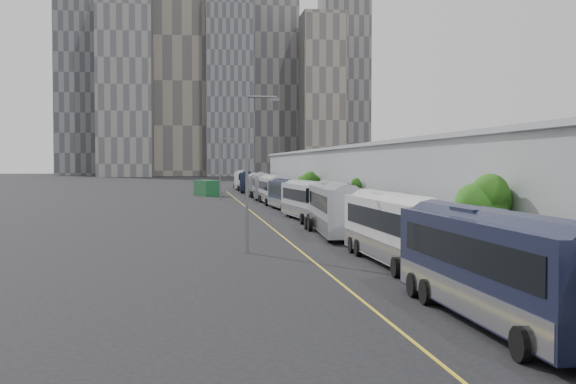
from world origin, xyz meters
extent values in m
cube|color=gray|center=(9.00, 55.00, 0.06)|extent=(10.00, 170.00, 0.12)
cube|color=gold|center=(-1.50, 55.00, 0.01)|extent=(0.12, 160.00, 0.02)
cube|color=gray|center=(13.00, 55.00, 3.40)|extent=(12.00, 160.00, 6.80)
cube|color=gray|center=(13.00, 55.00, 5.85)|extent=(12.45, 160.40, 2.57)
cube|color=gray|center=(7.10, 55.00, 7.00)|extent=(0.30, 160.00, 0.40)
cube|color=slate|center=(-35.00, 300.00, 47.50)|extent=(22.00, 22.00, 95.00)
cube|color=gray|center=(-12.00, 320.00, 60.00)|extent=(26.00, 24.00, 120.00)
cube|color=slate|center=(8.00, 310.00, 40.00)|extent=(20.00, 20.00, 80.00)
cube|color=slate|center=(28.00, 330.00, 52.50)|extent=(24.00, 24.00, 105.00)
cube|color=gray|center=(48.00, 305.00, 35.00)|extent=(18.00, 18.00, 70.00)
cube|color=slate|center=(-55.00, 340.00, 55.00)|extent=(28.00, 26.00, 110.00)
cube|color=slate|center=(65.00, 340.00, 45.00)|extent=(22.00, 22.00, 90.00)
cube|color=black|center=(2.00, 19.07, 1.92)|extent=(2.73, 12.99, 3.14)
cube|color=black|center=(2.00, 18.87, 2.48)|extent=(2.77, 11.43, 1.07)
cube|color=silver|center=(2.00, 19.07, 0.91)|extent=(2.77, 12.73, 1.00)
cube|color=black|center=(2.00, 20.56, 3.64)|extent=(1.32, 2.21, 0.30)
cube|color=silver|center=(2.69, 33.47, 1.90)|extent=(2.78, 12.86, 3.11)
cube|color=black|center=(2.69, 33.28, 2.46)|extent=(2.82, 11.32, 1.06)
cube|color=silver|center=(2.69, 33.47, 0.90)|extent=(2.82, 12.61, 0.99)
cube|color=silver|center=(2.69, 34.95, 3.60)|extent=(1.32, 2.19, 0.30)
cube|color=gray|center=(2.51, 48.84, 2.00)|extent=(3.59, 13.62, 3.26)
cube|color=black|center=(2.51, 48.63, 2.58)|extent=(3.54, 12.01, 1.11)
cube|color=silver|center=(2.51, 48.84, 0.95)|extent=(3.61, 13.36, 1.04)
cube|color=gray|center=(2.51, 50.40, 3.78)|extent=(1.50, 2.37, 0.31)
cube|color=#ADB0B7|center=(2.79, 63.35, 1.87)|extent=(3.54, 12.81, 3.07)
cube|color=black|center=(2.79, 63.16, 2.42)|extent=(3.47, 11.30, 1.04)
cube|color=silver|center=(2.79, 63.35, 0.89)|extent=(3.56, 12.56, 0.98)
cube|color=#ADB0B7|center=(2.79, 64.81, 3.55)|extent=(1.43, 2.24, 0.29)
cube|color=black|center=(2.80, 77.70, 1.80)|extent=(3.29, 12.27, 2.94)
cube|color=black|center=(2.80, 77.52, 2.32)|extent=(3.24, 10.82, 1.00)
cube|color=silver|center=(2.80, 77.70, 0.86)|extent=(3.31, 12.03, 0.94)
cube|color=black|center=(2.80, 79.10, 3.41)|extent=(1.36, 2.13, 0.28)
cube|color=silver|center=(2.54, 91.47, 1.92)|extent=(2.63, 12.97, 3.14)
cube|color=black|center=(2.54, 91.27, 2.48)|extent=(2.68, 11.41, 1.07)
cube|color=silver|center=(2.54, 91.47, 0.91)|extent=(2.67, 12.71, 1.00)
cube|color=silver|center=(2.54, 92.97, 3.64)|extent=(1.30, 2.20, 0.30)
cube|color=gray|center=(2.47, 104.66, 2.01)|extent=(3.37, 13.66, 3.28)
cube|color=black|center=(2.47, 104.45, 2.60)|extent=(3.35, 12.04, 1.12)
cube|color=silver|center=(2.47, 104.66, 0.96)|extent=(3.40, 13.39, 1.05)
cube|color=gray|center=(2.47, 106.23, 3.80)|extent=(1.47, 2.36, 0.31)
cube|color=gray|center=(2.49, 117.34, 1.88)|extent=(3.15, 12.80, 3.08)
cube|color=black|center=(2.49, 117.14, 2.43)|extent=(3.13, 11.28, 1.05)
cube|color=silver|center=(2.49, 117.34, 0.90)|extent=(3.17, 12.55, 0.98)
cube|color=gray|center=(2.49, 118.80, 3.56)|extent=(1.37, 2.21, 0.29)
cube|color=black|center=(2.22, 132.09, 2.00)|extent=(3.58, 13.69, 3.28)
cube|color=black|center=(2.22, 131.88, 2.60)|extent=(3.53, 12.07, 1.12)
cube|color=silver|center=(2.22, 132.09, 0.95)|extent=(3.60, 13.42, 1.05)
cube|color=black|center=(2.22, 133.65, 3.80)|extent=(1.50, 2.37, 0.31)
cube|color=silver|center=(2.31, 147.67, 1.97)|extent=(3.91, 13.49, 3.22)
cube|color=black|center=(2.31, 147.47, 2.55)|extent=(3.82, 11.91, 1.10)
cube|color=silver|center=(2.31, 147.67, 0.94)|extent=(3.93, 13.23, 1.03)
cube|color=silver|center=(2.31, 149.21, 3.73)|extent=(1.54, 2.37, 0.31)
cylinder|color=black|center=(5.53, 28.72, 1.70)|extent=(0.18, 0.18, 3.39)
sphere|color=#215B14|center=(5.53, 28.72, 3.49)|extent=(2.53, 2.53, 2.53)
cylinder|color=black|center=(6.18, 59.26, 1.51)|extent=(0.18, 0.18, 3.01)
sphere|color=#215B14|center=(6.18, 59.26, 2.95)|extent=(1.24, 1.24, 1.24)
cylinder|color=black|center=(5.55, 80.89, 1.46)|extent=(0.18, 0.18, 2.92)
sphere|color=#215B14|center=(5.55, 80.89, 3.06)|extent=(2.51, 2.51, 2.51)
cylinder|color=#59595E|center=(-4.82, 39.09, 4.72)|extent=(0.18, 0.18, 9.44)
cylinder|color=#59595E|center=(-3.92, 39.09, 9.34)|extent=(1.80, 0.14, 0.14)
cube|color=#59595E|center=(-3.12, 39.09, 9.19)|extent=(0.50, 0.22, 0.18)
cylinder|color=#59595E|center=(-3.99, 101.73, 4.54)|extent=(0.18, 0.18, 9.08)
cylinder|color=#59595E|center=(-3.09, 101.73, 8.98)|extent=(1.80, 0.14, 0.14)
cube|color=#59595E|center=(-2.29, 101.73, 8.83)|extent=(0.50, 0.22, 0.18)
cube|color=#154725|center=(-5.63, 115.96, 1.31)|extent=(4.37, 6.69, 2.62)
imported|color=black|center=(-4.45, 126.37, 0.71)|extent=(3.19, 5.45, 1.42)
camera|label=1|loc=(-8.06, -3.85, 5.36)|focal=45.00mm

